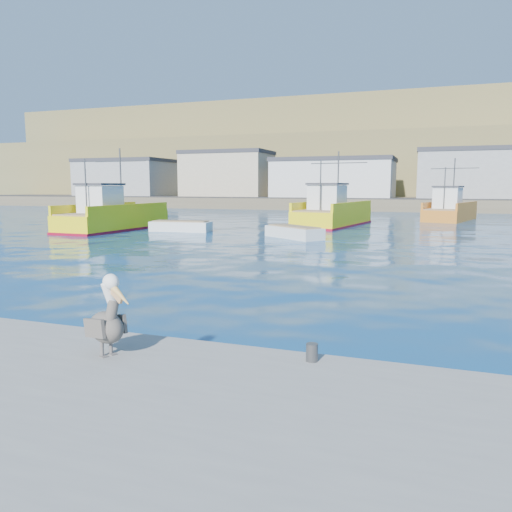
% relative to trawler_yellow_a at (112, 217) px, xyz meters
% --- Properties ---
extents(ground, '(260.00, 260.00, 0.00)m').
position_rel_trawler_yellow_a_xyz_m(ground, '(18.64, -21.44, -0.99)').
color(ground, navy).
rests_on(ground, ground).
extents(dock_bollards, '(36.20, 0.20, 0.30)m').
position_rel_trawler_yellow_a_xyz_m(dock_bollards, '(19.24, -24.84, -0.34)').
color(dock_bollards, '#4C4C4C').
rests_on(dock_bollards, dock).
extents(far_shore, '(200.00, 81.00, 24.00)m').
position_rel_trawler_yellow_a_xyz_m(far_shore, '(18.64, 87.76, 7.98)').
color(far_shore, brown).
rests_on(far_shore, ground).
extents(trawler_yellow_a, '(4.76, 10.53, 6.40)m').
position_rel_trawler_yellow_a_xyz_m(trawler_yellow_a, '(0.00, 0.00, 0.00)').
color(trawler_yellow_a, yellow).
rests_on(trawler_yellow_a, ground).
extents(trawler_yellow_b, '(5.35, 11.19, 6.44)m').
position_rel_trawler_yellow_a_xyz_m(trawler_yellow_b, '(15.30, 9.83, 0.02)').
color(trawler_yellow_b, yellow).
rests_on(trawler_yellow_b, ground).
extents(boat_orange, '(5.44, 9.32, 6.14)m').
position_rel_trawler_yellow_a_xyz_m(boat_orange, '(24.96, 20.22, 0.06)').
color(boat_orange, orange).
rests_on(boat_orange, ground).
extents(skiff_left, '(4.68, 2.04, 0.99)m').
position_rel_trawler_yellow_a_xyz_m(skiff_left, '(5.57, 0.76, -0.68)').
color(skiff_left, silver).
rests_on(skiff_left, ground).
extents(skiff_mid, '(4.53, 4.01, 0.98)m').
position_rel_trawler_yellow_a_xyz_m(skiff_mid, '(14.87, -1.09, -0.68)').
color(skiff_mid, silver).
rests_on(skiff_mid, ground).
extents(pelican, '(1.15, 0.74, 1.45)m').
position_rel_trawler_yellow_a_xyz_m(pelican, '(18.29, -25.75, 0.13)').
color(pelican, '#595451').
rests_on(pelican, dock).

